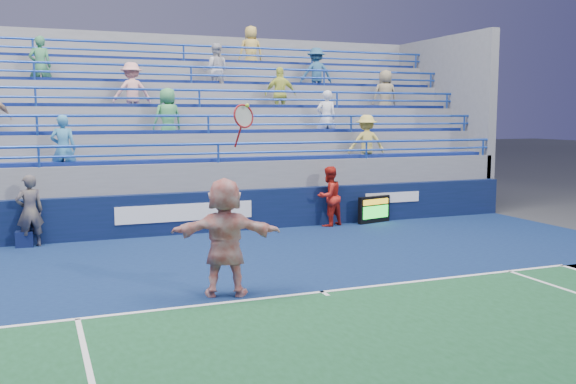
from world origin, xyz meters
name	(u,v)px	position (x,y,z in m)	size (l,w,h in m)	color
ground	(322,293)	(0.00, 0.00, 0.00)	(120.00, 120.00, 0.00)	#333538
sponsor_wall	(221,211)	(0.00, 6.50, 0.55)	(18.00, 0.32, 1.10)	#091633
bleacher_stand	(189,165)	(0.00, 10.27, 1.55)	(18.00, 5.60, 6.13)	slate
serve_speed_board	(374,210)	(4.49, 6.17, 0.40)	(1.14, 0.40, 0.79)	black
judge_chair	(25,238)	(-4.90, 6.24, 0.22)	(0.42, 0.42, 0.70)	#0D163E
tennis_player	(225,237)	(-1.62, 0.48, 1.04)	(2.01, 1.21, 3.31)	white
line_judge	(30,211)	(-4.76, 6.15, 0.87)	(0.63, 0.41, 1.73)	#141637
ball_girl	(329,196)	(3.05, 6.18, 0.85)	(0.82, 0.64, 1.69)	red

